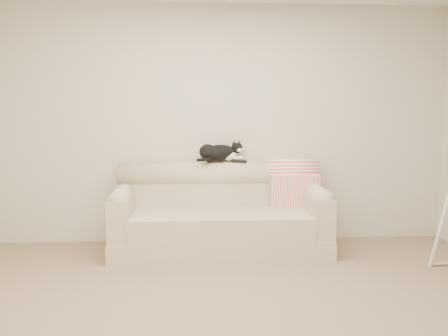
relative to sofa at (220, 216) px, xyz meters
name	(u,v)px	position (x,y,z in m)	size (l,w,h in m)	color
ground_plane	(238,309)	(0.05, -1.62, -0.35)	(5.00, 5.00, 0.00)	#7C664E
room_shell	(239,99)	(0.05, -1.62, 1.18)	(5.04, 4.04, 2.60)	beige
sofa	(220,216)	(0.00, 0.00, 0.00)	(2.20, 0.93, 0.90)	tan
remote_a	(215,161)	(-0.04, 0.24, 0.56)	(0.18, 0.05, 0.03)	black
remote_b	(239,161)	(0.22, 0.22, 0.56)	(0.18, 0.07, 0.02)	black
tuxedo_cat	(220,152)	(0.01, 0.23, 0.65)	(0.54, 0.37, 0.22)	black
throw_blanket	(293,177)	(0.81, 0.23, 0.37)	(0.53, 0.38, 0.58)	#D95245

